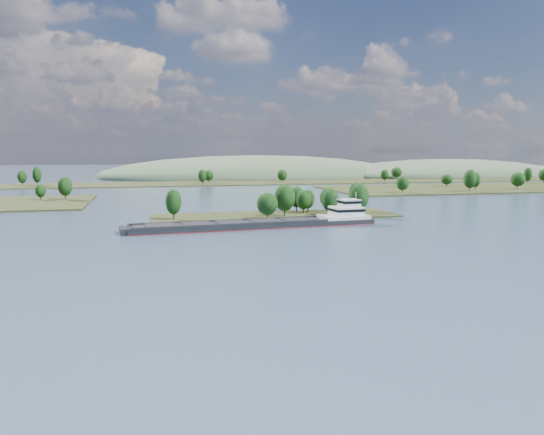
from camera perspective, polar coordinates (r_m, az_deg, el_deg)
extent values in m
plane|color=#3B5167|center=(161.60, 5.52, -2.40)|extent=(1800.00, 1800.00, 0.00)
cube|color=#282F15|center=(218.55, 0.37, 0.15)|extent=(100.00, 30.00, 1.20)
cylinder|color=black|center=(214.87, 6.30, 0.64)|extent=(0.50, 0.50, 3.64)
ellipsoid|color=black|center=(214.39, 6.31, 1.87)|extent=(7.06, 7.06, 9.37)
cylinder|color=black|center=(230.32, 2.67, 1.10)|extent=(0.50, 0.50, 3.56)
ellipsoid|color=black|center=(229.88, 2.67, 2.22)|extent=(7.12, 7.12, 9.15)
cylinder|color=black|center=(213.40, 1.37, 0.71)|extent=(0.50, 0.50, 4.18)
ellipsoid|color=black|center=(212.86, 1.37, 2.13)|extent=(8.50, 8.50, 10.75)
cylinder|color=black|center=(223.52, 3.41, 0.86)|extent=(0.50, 0.50, 3.16)
ellipsoid|color=black|center=(223.11, 3.42, 1.88)|extent=(6.04, 6.04, 8.12)
cylinder|color=black|center=(203.85, -0.51, 0.28)|extent=(0.50, 0.50, 3.36)
ellipsoid|color=black|center=(203.38, -0.51, 1.48)|extent=(8.32, 8.32, 8.65)
cylinder|color=black|center=(206.72, -10.52, 0.33)|extent=(0.50, 0.50, 3.85)
ellipsoid|color=black|center=(206.20, -10.56, 1.68)|extent=(6.12, 6.12, 9.90)
cylinder|color=black|center=(227.38, 3.89, 0.97)|extent=(0.50, 0.50, 3.21)
ellipsoid|color=black|center=(226.97, 3.90, 1.99)|extent=(5.57, 5.57, 8.24)
cylinder|color=black|center=(234.10, 8.96, 1.20)|extent=(0.50, 0.50, 4.15)
ellipsoid|color=black|center=(233.61, 8.99, 2.48)|extent=(6.08, 6.08, 10.68)
cylinder|color=black|center=(219.29, 9.33, 0.80)|extent=(0.50, 0.50, 4.29)
ellipsoid|color=black|center=(218.76, 9.36, 2.22)|extent=(7.93, 7.93, 11.04)
cylinder|color=black|center=(230.98, 6.10, 1.07)|extent=(0.50, 0.50, 3.44)
ellipsoid|color=black|center=(230.56, 6.11, 2.15)|extent=(7.71, 7.71, 8.84)
cylinder|color=black|center=(304.04, -21.33, 2.18)|extent=(0.50, 0.50, 3.99)
ellipsoid|color=black|center=(303.68, -21.37, 3.14)|extent=(7.48, 7.48, 10.25)
cylinder|color=black|center=(306.72, -23.61, 2.00)|extent=(0.50, 0.50, 2.73)
ellipsoid|color=black|center=(306.46, -23.64, 2.64)|extent=(5.29, 5.29, 7.01)
cube|color=#282F15|center=(435.56, 26.87, 2.91)|extent=(320.00, 90.00, 1.60)
cylinder|color=black|center=(336.73, 13.85, 2.87)|extent=(0.50, 0.50, 3.42)
ellipsoid|color=black|center=(336.44, 13.87, 3.60)|extent=(7.60, 7.60, 8.78)
cylinder|color=black|center=(483.05, 27.20, 3.56)|extent=(0.50, 0.50, 3.66)
ellipsoid|color=black|center=(482.84, 27.23, 4.11)|extent=(8.90, 8.90, 9.42)
cylinder|color=black|center=(398.13, 24.90, 3.07)|extent=(0.50, 0.50, 3.74)
ellipsoid|color=black|center=(397.87, 24.93, 3.75)|extent=(9.67, 9.67, 9.61)
cylinder|color=black|center=(359.81, 20.48, 2.98)|extent=(0.50, 0.50, 4.60)
ellipsoid|color=black|center=(359.47, 20.52, 3.91)|extent=(8.23, 8.23, 11.83)
cylinder|color=black|center=(376.19, 21.03, 3.06)|extent=(0.50, 0.50, 3.78)
ellipsoid|color=black|center=(375.91, 21.06, 3.79)|extent=(6.07, 6.07, 9.71)
cylinder|color=black|center=(406.99, 18.27, 3.40)|extent=(0.50, 0.50, 2.92)
ellipsoid|color=black|center=(406.79, 18.29, 3.92)|extent=(8.45, 8.45, 7.52)
cylinder|color=black|center=(465.36, 25.78, 3.56)|extent=(0.50, 0.50, 4.16)
ellipsoid|color=black|center=(465.12, 25.82, 4.21)|extent=(6.28, 6.28, 10.69)
cube|color=#282F15|center=(434.46, -6.68, 3.63)|extent=(900.00, 60.00, 1.20)
cylinder|color=black|center=(438.86, -25.26, 3.35)|extent=(0.50, 0.50, 3.78)
ellipsoid|color=black|center=(438.61, -25.29, 3.98)|extent=(6.63, 6.63, 9.71)
cylinder|color=black|center=(458.46, 12.02, 4.00)|extent=(0.50, 0.50, 3.37)
ellipsoid|color=black|center=(458.25, 12.03, 4.53)|extent=(6.97, 6.97, 8.67)
cylinder|color=black|center=(438.09, -6.81, 3.96)|extent=(0.50, 0.50, 3.41)
ellipsoid|color=black|center=(437.86, -6.82, 4.53)|extent=(8.08, 8.08, 8.77)
cylinder|color=black|center=(499.27, 13.23, 4.23)|extent=(0.50, 0.50, 3.62)
ellipsoid|color=black|center=(499.07, 13.25, 4.76)|extent=(9.76, 9.76, 9.32)
cylinder|color=black|center=(434.53, -23.91, 3.45)|extent=(0.50, 0.50, 4.69)
ellipsoid|color=black|center=(434.24, -23.95, 4.24)|extent=(6.62, 6.62, 12.05)
cylinder|color=black|center=(435.41, 1.10, 4.00)|extent=(0.50, 0.50, 3.50)
ellipsoid|color=black|center=(435.18, 1.10, 4.58)|extent=(8.10, 8.10, 8.99)
cylinder|color=black|center=(415.05, -7.50, 3.80)|extent=(0.50, 0.50, 3.85)
ellipsoid|color=black|center=(414.79, -7.51, 4.48)|extent=(6.40, 6.40, 9.90)
ellipsoid|color=#465C3F|center=(590.60, 18.38, 4.26)|extent=(260.00, 140.00, 36.00)
ellipsoid|color=#465C3F|center=(542.90, -1.67, 4.39)|extent=(320.00, 160.00, 44.00)
cube|color=black|center=(186.53, -1.76, -0.91)|extent=(88.71, 18.44, 2.42)
cube|color=maroon|center=(186.61, -1.76, -1.06)|extent=(88.94, 18.68, 0.28)
cube|color=black|center=(189.20, -4.79, -0.34)|extent=(68.06, 6.23, 0.88)
cube|color=black|center=(178.82, -3.97, -0.77)|extent=(68.06, 6.23, 0.88)
cube|color=black|center=(184.03, -4.39, -0.60)|extent=(66.67, 15.48, 0.33)
cube|color=black|center=(179.69, -11.91, -0.82)|extent=(10.64, 9.84, 0.39)
cube|color=black|center=(181.45, -8.11, -0.66)|extent=(10.64, 9.84, 0.39)
cube|color=black|center=(183.98, -4.39, -0.50)|extent=(10.64, 9.84, 0.39)
cube|color=black|center=(187.27, -0.80, -0.34)|extent=(10.64, 9.84, 0.39)
cube|color=black|center=(191.27, 2.66, -0.19)|extent=(10.64, 9.84, 0.39)
cube|color=black|center=(178.95, -15.57, -1.38)|extent=(4.13, 10.15, 2.20)
cylinder|color=black|center=(178.79, -15.24, -0.87)|extent=(0.29, 0.29, 2.42)
cube|color=silver|center=(198.72, 7.70, 0.08)|extent=(18.45, 12.03, 1.32)
cube|color=silver|center=(198.95, 8.00, 0.72)|extent=(11.72, 9.71, 3.30)
cube|color=black|center=(198.90, 8.00, 0.85)|extent=(11.96, 9.95, 0.99)
cube|color=silver|center=(199.14, 8.29, 1.55)|extent=(7.14, 7.14, 2.42)
cube|color=black|center=(199.10, 8.30, 1.68)|extent=(7.38, 7.38, 0.88)
cube|color=silver|center=(199.02, 8.30, 1.93)|extent=(7.62, 7.62, 0.22)
cylinder|color=silver|center=(200.15, 9.01, 2.32)|extent=(0.24, 0.24, 2.86)
cylinder|color=black|center=(200.03, 6.75, 2.04)|extent=(0.60, 0.60, 1.32)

